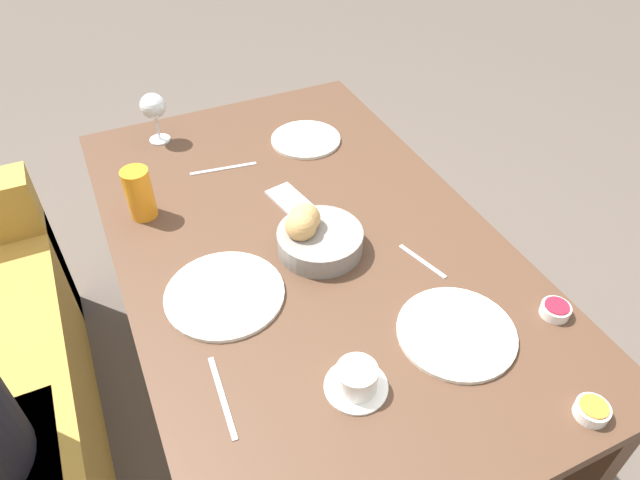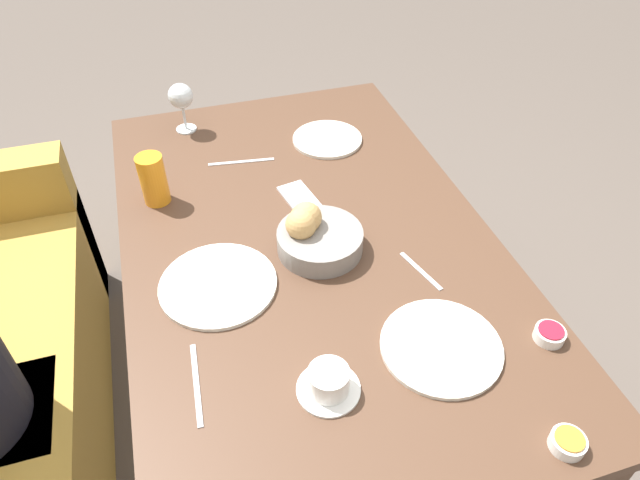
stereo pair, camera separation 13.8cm
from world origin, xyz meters
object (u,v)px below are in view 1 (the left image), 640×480
Objects in this scene: fork_silver at (223,169)px; cell_phone at (291,201)px; plate_near_left at (456,333)px; juice_glass at (139,194)px; coffee_cup at (357,380)px; knife_silver at (222,397)px; wine_glass at (153,108)px; spoon_coffee at (422,261)px; bread_basket at (316,236)px; jam_bowl_berry at (555,310)px; plate_far_center at (225,294)px; jam_bowl_honey at (592,410)px; plate_near_right at (306,139)px.

fork_silver is 0.26m from cell_phone.
juice_glass is (0.67, 0.51, 0.06)m from plate_near_left.
knife_silver is (0.09, 0.24, -0.02)m from coffee_cup.
wine_glass is 0.92m from spoon_coffee.
cell_phone reaches higher than fork_silver.
spoon_coffee is (-0.80, -0.45, -0.11)m from wine_glass.
spoon_coffee is (-0.15, -0.21, -0.04)m from bread_basket.
knife_silver is (-0.61, -0.02, -0.07)m from juice_glass.
plate_far_center is at bearing 61.05° from jam_bowl_berry.
knife_silver is at bearing 69.98° from coffee_cup.
bread_basket is 0.47m from juice_glass.
spoon_coffee is (-0.57, -0.32, 0.00)m from fork_silver.
jam_bowl_honey is (-0.63, -0.28, -0.03)m from bread_basket.
plate_far_center is 2.15× the size of coffee_cup.
cell_phone is (0.34, 0.20, 0.00)m from spoon_coffee.
juice_glass is (0.31, 0.35, 0.03)m from bread_basket.
plate_far_center is 0.78m from jam_bowl_honey.
spoon_coffee is (-0.61, -0.04, -0.00)m from plate_near_right.
plate_near_right is at bearing -17.41° from coffee_cup.
knife_silver is 0.61m from cell_phone.
wine_glass is 1.25× the size of coffee_cup.
coffee_cup is 0.78× the size of cell_phone.
plate_near_left is 1.18× the size of plate_near_right.
knife_silver is (0.32, 0.61, -0.01)m from jam_bowl_honey.
plate_near_left is 0.85m from juice_glass.
plate_near_right is at bearing -82.15° from fork_silver.
jam_bowl_honey is 0.69m from knife_silver.
spoon_coffee is 0.40m from cell_phone.
coffee_cup is 0.65× the size of knife_silver.
bread_basket is at bearing -77.09° from plate_far_center.
cell_phone is at bearing -106.97° from juice_glass.
plate_near_right is 0.89m from coffee_cup.
bread_basket is 0.77× the size of plate_far_center.
jam_bowl_berry reaches higher than plate_near_right.
spoon_coffee is (0.16, -0.55, 0.00)m from knife_silver.
wine_glass reaches higher than plate_near_left.
coffee_cup is (-0.70, -0.26, -0.04)m from juice_glass.
plate_far_center is at bearing 178.69° from wine_glass.
plate_near_right is at bearing -33.69° from knife_silver.
wine_glass is at bearing 21.19° from plate_near_left.
plate_near_right is 0.55m from juice_glass.
coffee_cup is 0.48m from jam_bowl_berry.
coffee_cup is 0.39m from spoon_coffee.
bread_basket is at bearing 159.16° from plate_near_right.
bread_basket is at bearing 175.51° from cell_phone.
coffee_cup is at bearing 96.31° from plate_near_left.
fork_silver is at bearing 19.91° from jam_bowl_honey.
plate_near_left is 1.31× the size of fork_silver.
fork_silver is at bearing -17.18° from plate_far_center.
fork_silver is (0.79, 0.26, -0.00)m from plate_near_left.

